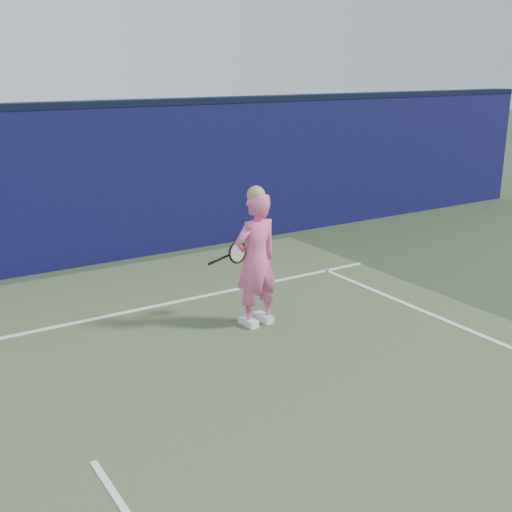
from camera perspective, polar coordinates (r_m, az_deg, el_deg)
player at (r=7.86m, az=-0.00°, el=-0.31°), size 0.65×0.46×1.76m
racket at (r=8.17m, az=-1.83°, el=0.25°), size 0.55×0.13×0.30m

